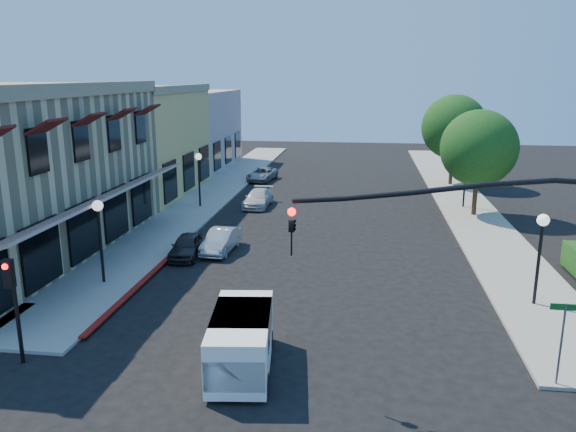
# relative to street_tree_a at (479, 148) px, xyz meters

# --- Properties ---
(ground) EXTENTS (120.00, 120.00, 0.00)m
(ground) POSITION_rel_street_tree_a_xyz_m (-8.80, -22.00, -4.19)
(ground) COLOR black
(ground) RESTS_ON ground
(sidewalk_left) EXTENTS (3.50, 50.00, 0.12)m
(sidewalk_left) POSITION_rel_street_tree_a_xyz_m (-17.55, 5.00, -4.13)
(sidewalk_left) COLOR gray
(sidewalk_left) RESTS_ON ground
(sidewalk_right) EXTENTS (3.50, 50.00, 0.12)m
(sidewalk_right) POSITION_rel_street_tree_a_xyz_m (-0.05, 5.00, -4.13)
(sidewalk_right) COLOR gray
(sidewalk_right) RESTS_ON ground
(curb_red_strip) EXTENTS (0.25, 10.00, 0.06)m
(curb_red_strip) POSITION_rel_street_tree_a_xyz_m (-15.70, -14.00, -4.19)
(curb_red_strip) COLOR maroon
(curb_red_strip) RESTS_ON ground
(yellow_stucco_building) EXTENTS (10.00, 12.00, 7.60)m
(yellow_stucco_building) POSITION_rel_street_tree_a_xyz_m (-24.30, 4.00, -0.39)
(yellow_stucco_building) COLOR #E8BE68
(yellow_stucco_building) RESTS_ON ground
(pink_stucco_building) EXTENTS (10.00, 12.00, 7.00)m
(pink_stucco_building) POSITION_rel_street_tree_a_xyz_m (-24.30, 16.00, -0.69)
(pink_stucco_building) COLOR #CFA49C
(pink_stucco_building) RESTS_ON ground
(street_tree_a) EXTENTS (4.56, 4.56, 6.48)m
(street_tree_a) POSITION_rel_street_tree_a_xyz_m (0.00, 0.00, 0.00)
(street_tree_a) COLOR black
(street_tree_a) RESTS_ON ground
(street_tree_b) EXTENTS (4.94, 4.94, 7.02)m
(street_tree_b) POSITION_rel_street_tree_a_xyz_m (0.00, 10.00, 0.35)
(street_tree_b) COLOR black
(street_tree_b) RESTS_ON ground
(signal_mast_arm) EXTENTS (8.01, 0.39, 6.00)m
(signal_mast_arm) POSITION_rel_street_tree_a_xyz_m (-2.94, -20.50, -0.11)
(signal_mast_arm) COLOR black
(signal_mast_arm) RESTS_ON ground
(secondary_signal) EXTENTS (0.28, 0.42, 3.32)m
(secondary_signal) POSITION_rel_street_tree_a_xyz_m (-16.80, -20.59, -1.88)
(secondary_signal) COLOR black
(secondary_signal) RESTS_ON ground
(street_name_sign) EXTENTS (0.80, 0.06, 2.50)m
(street_name_sign) POSITION_rel_street_tree_a_xyz_m (-1.30, -19.80, -2.50)
(street_name_sign) COLOR #595B5E
(street_name_sign) RESTS_ON ground
(lamppost_left_near) EXTENTS (0.44, 0.44, 3.57)m
(lamppost_left_near) POSITION_rel_street_tree_a_xyz_m (-17.30, -14.00, -1.46)
(lamppost_left_near) COLOR black
(lamppost_left_near) RESTS_ON ground
(lamppost_left_far) EXTENTS (0.44, 0.44, 3.57)m
(lamppost_left_far) POSITION_rel_street_tree_a_xyz_m (-17.30, 0.00, -1.46)
(lamppost_left_far) COLOR black
(lamppost_left_far) RESTS_ON ground
(lamppost_right_near) EXTENTS (0.44, 0.44, 3.57)m
(lamppost_right_near) POSITION_rel_street_tree_a_xyz_m (-0.30, -14.00, -1.46)
(lamppost_right_near) COLOR black
(lamppost_right_near) RESTS_ON ground
(lamppost_right_far) EXTENTS (0.44, 0.44, 3.57)m
(lamppost_right_far) POSITION_rel_street_tree_a_xyz_m (-0.30, 2.00, -1.46)
(lamppost_right_far) COLOR black
(lamppost_right_far) RESTS_ON ground
(white_van) EXTENTS (2.11, 4.03, 1.71)m
(white_van) POSITION_rel_street_tree_a_xyz_m (-10.16, -20.03, -3.20)
(white_van) COLOR white
(white_van) RESTS_ON ground
(parked_car_a) EXTENTS (1.43, 3.22, 1.08)m
(parked_car_a) POSITION_rel_street_tree_a_xyz_m (-15.00, -10.00, -3.66)
(parked_car_a) COLOR black
(parked_car_a) RESTS_ON ground
(parked_car_b) EXTENTS (1.39, 3.42, 1.10)m
(parked_car_b) POSITION_rel_street_tree_a_xyz_m (-13.60, -9.00, -3.64)
(parked_car_b) COLOR #BABBBF
(parked_car_b) RESTS_ON ground
(parked_car_c) EXTENTS (1.66, 3.81, 1.09)m
(parked_car_c) POSITION_rel_street_tree_a_xyz_m (-13.60, 0.86, -3.65)
(parked_car_c) COLOR silver
(parked_car_c) RESTS_ON ground
(parked_car_d) EXTENTS (2.30, 4.07, 1.07)m
(parked_car_d) POSITION_rel_street_tree_a_xyz_m (-15.00, 10.00, -3.66)
(parked_car_d) COLOR gray
(parked_car_d) RESTS_ON ground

